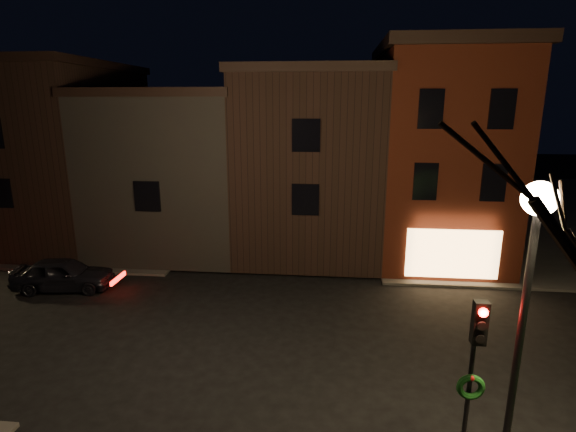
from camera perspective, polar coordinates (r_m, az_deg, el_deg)
The scene contains 10 objects.
ground at distance 16.20m, azimuth -4.64°, elevation -14.97°, with size 120.00×120.00×0.00m, color black.
sidewalk_far_right at distance 38.86m, azimuth 32.08°, elevation 0.43°, with size 30.00×30.00×0.12m, color #2D2B28.
sidewalk_far_left at distance 41.52m, azimuth -27.50°, elevation 1.77°, with size 30.00×30.00×0.12m, color #2D2B28.
corner_building at distance 24.09m, azimuth 18.67°, elevation 7.58°, with size 6.50×8.50×10.50m.
row_building_a at distance 24.60m, azimuth 3.00°, elevation 7.10°, with size 7.30×10.30×9.40m.
row_building_b at distance 26.04m, azimuth -13.25°, elevation 6.03°, with size 7.80×10.30×8.40m.
row_building_c at distance 29.12m, azimuth -27.07°, elevation 7.19°, with size 7.30×10.30×9.90m.
street_lamp_near at distance 9.06m, azimuth 28.47°, elevation -5.00°, with size 0.60×0.60×6.48m.
traffic_signal at distance 10.23m, azimuth 22.53°, elevation -16.77°, with size 0.58×0.38×4.05m.
parked_car_a at distance 21.77m, azimuth -26.64°, elevation -6.61°, with size 1.66×4.12×1.40m, color black.
Camera 1 is at (2.67, -13.88, 7.90)m, focal length 28.00 mm.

